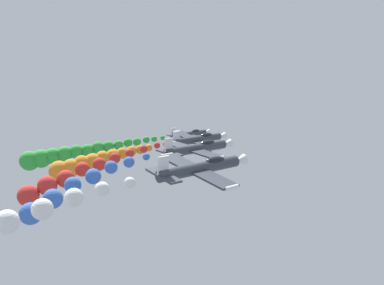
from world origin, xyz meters
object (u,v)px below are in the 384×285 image
at_px(airplane_lead, 190,134).
at_px(airplane_right_outer, 201,168).
at_px(airplane_left_outer, 197,148).
at_px(airplane_right_inner, 198,139).
at_px(airplane_left_inner, 196,140).

height_order(airplane_lead, airplane_right_outer, airplane_right_outer).
bearing_deg(airplane_right_outer, airplane_left_outer, 142.08).
height_order(airplane_right_inner, airplane_left_outer, airplane_left_outer).
distance_m(airplane_right_inner, airplane_right_outer, 26.11).
bearing_deg(airplane_left_inner, airplane_lead, 146.67).
relative_size(airplane_left_inner, airplane_left_outer, 1.00).
bearing_deg(airplane_left_inner, airplane_left_outer, -39.01).
relative_size(airplane_lead, airplane_left_inner, 1.00).
xyz_separation_m(airplane_lead, airplane_right_outer, (41.70, -31.76, 6.07)).
bearing_deg(airplane_left_outer, airplane_right_inner, 140.01).
bearing_deg(airplane_left_outer, airplane_left_inner, 140.99).
bearing_deg(airplane_right_inner, airplane_right_outer, -38.96).
distance_m(airplane_lead, airplane_right_outer, 52.77).
relative_size(airplane_right_inner, airplane_right_outer, 1.00).
xyz_separation_m(airplane_left_inner, airplane_right_outer, (30.57, -24.44, 4.81)).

